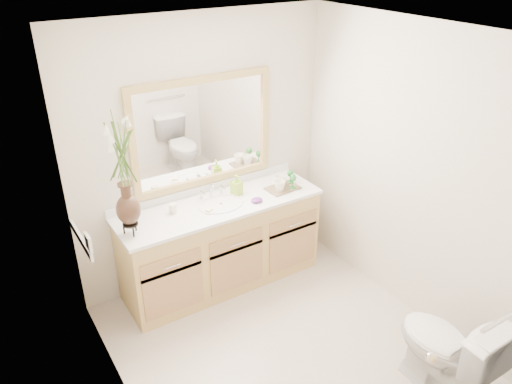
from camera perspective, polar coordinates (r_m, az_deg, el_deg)
floor at (r=4.15m, az=3.27°, el=-17.27°), size 2.60×2.60×0.00m
ceiling at (r=3.00m, az=4.52°, el=17.44°), size 2.40×2.60×0.02m
wall_back at (r=4.42m, az=-6.09°, el=4.40°), size 2.40×0.02×2.40m
wall_front at (r=2.68m, az=20.73°, el=-14.48°), size 2.40×0.02×2.40m
wall_left at (r=2.98m, az=-15.54°, el=-8.87°), size 0.02×2.60×2.40m
wall_right at (r=4.17m, az=17.34°, el=1.76°), size 0.02×2.60×2.40m
vanity at (r=4.57m, az=-3.98°, el=-6.06°), size 1.80×0.55×0.80m
counter at (r=4.36m, az=-4.15°, el=-1.50°), size 1.84×0.57×0.03m
sink at (r=4.36m, az=-4.02°, el=-2.04°), size 0.38×0.34×0.23m
mirror at (r=4.33m, az=-6.09°, el=6.80°), size 1.32×0.04×0.97m
switch_plate at (r=3.73m, az=-18.61°, el=-5.45°), size 0.02×0.12×0.12m
door at (r=2.64m, az=15.38°, el=-20.29°), size 0.80×0.03×2.00m
grab_bar at (r=3.34m, az=27.22°, el=-12.24°), size 0.55×0.03×0.03m
toilet at (r=3.83m, az=20.89°, el=-16.56°), size 0.42×0.75×0.74m
flower_vase at (r=3.76m, az=-15.07°, el=3.37°), size 0.22×0.22×0.91m
tumbler at (r=4.24m, az=-9.47°, el=-1.86°), size 0.07×0.07×0.08m
soap_dish at (r=4.22m, az=-5.36°, el=-2.20°), size 0.09×0.09×0.03m
soap_bottle at (r=4.46m, az=-2.24°, el=0.71°), size 0.09×0.09×0.17m
purple_dish at (r=4.36m, az=0.09°, el=-0.91°), size 0.12×0.10×0.04m
tray at (r=4.59m, az=3.06°, el=0.45°), size 0.31×0.22×0.01m
mug_left at (r=4.51m, az=2.73°, el=0.75°), size 0.13×0.12×0.10m
mug_right at (r=4.59m, az=2.69°, el=1.30°), size 0.11×0.11×0.11m
goblet_front at (r=4.54m, az=4.25°, el=1.51°), size 0.06×0.06×0.14m
goblet_back at (r=4.65m, az=3.94°, el=2.08°), size 0.06×0.06×0.13m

